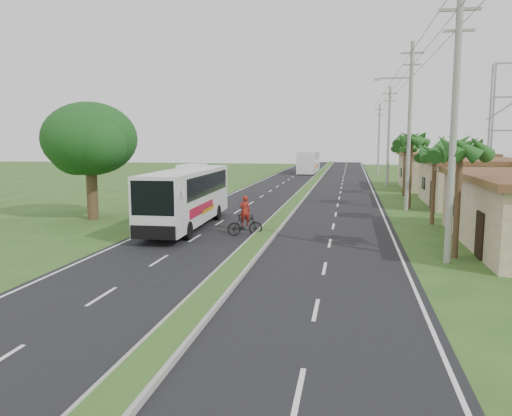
# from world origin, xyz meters

# --- Properties ---
(ground) EXTENTS (180.00, 180.00, 0.00)m
(ground) POSITION_xyz_m (0.00, 0.00, 0.00)
(ground) COLOR #2A4F1D
(ground) RESTS_ON ground
(road_asphalt) EXTENTS (14.00, 160.00, 0.02)m
(road_asphalt) POSITION_xyz_m (0.00, 20.00, 0.01)
(road_asphalt) COLOR black
(road_asphalt) RESTS_ON ground
(median_strip) EXTENTS (1.20, 160.00, 0.18)m
(median_strip) POSITION_xyz_m (0.00, 20.00, 0.10)
(median_strip) COLOR gray
(median_strip) RESTS_ON ground
(lane_edge_left) EXTENTS (0.12, 160.00, 0.01)m
(lane_edge_left) POSITION_xyz_m (-6.70, 20.00, 0.00)
(lane_edge_left) COLOR silver
(lane_edge_left) RESTS_ON ground
(lane_edge_right) EXTENTS (0.12, 160.00, 0.01)m
(lane_edge_right) POSITION_xyz_m (6.70, 20.00, 0.00)
(lane_edge_right) COLOR silver
(lane_edge_right) RESTS_ON ground
(shop_mid) EXTENTS (7.60, 10.60, 3.67)m
(shop_mid) POSITION_xyz_m (14.00, 22.00, 1.86)
(shop_mid) COLOR tan
(shop_mid) RESTS_ON ground
(shop_far) EXTENTS (8.60, 11.60, 3.82)m
(shop_far) POSITION_xyz_m (14.00, 36.00, 1.93)
(shop_far) COLOR tan
(shop_far) RESTS_ON ground
(palm_verge_a) EXTENTS (2.40, 2.40, 5.45)m
(palm_verge_a) POSITION_xyz_m (9.00, 3.00, 4.74)
(palm_verge_a) COLOR #473321
(palm_verge_a) RESTS_ON ground
(palm_verge_b) EXTENTS (2.40, 2.40, 5.05)m
(palm_verge_b) POSITION_xyz_m (9.40, 12.00, 4.36)
(palm_verge_b) COLOR #473321
(palm_verge_b) RESTS_ON ground
(palm_verge_c) EXTENTS (2.40, 2.40, 5.85)m
(palm_verge_c) POSITION_xyz_m (8.80, 19.00, 5.12)
(palm_verge_c) COLOR #473321
(palm_verge_c) RESTS_ON ground
(palm_verge_d) EXTENTS (2.40, 2.40, 5.25)m
(palm_verge_d) POSITION_xyz_m (9.30, 28.00, 4.55)
(palm_verge_d) COLOR #473321
(palm_verge_d) RESTS_ON ground
(shade_tree) EXTENTS (6.30, 6.00, 7.54)m
(shade_tree) POSITION_xyz_m (-12.11, 10.02, 5.03)
(shade_tree) COLOR #473321
(shade_tree) RESTS_ON ground
(utility_pole_a) EXTENTS (1.60, 0.28, 11.00)m
(utility_pole_a) POSITION_xyz_m (8.50, 2.00, 5.67)
(utility_pole_a) COLOR gray
(utility_pole_a) RESTS_ON ground
(utility_pole_b) EXTENTS (3.20, 0.28, 12.00)m
(utility_pole_b) POSITION_xyz_m (8.47, 18.00, 6.26)
(utility_pole_b) COLOR gray
(utility_pole_b) RESTS_ON ground
(utility_pole_c) EXTENTS (1.60, 0.28, 11.00)m
(utility_pole_c) POSITION_xyz_m (8.50, 38.00, 5.67)
(utility_pole_c) COLOR gray
(utility_pole_c) RESTS_ON ground
(utility_pole_d) EXTENTS (1.60, 0.28, 10.50)m
(utility_pole_d) POSITION_xyz_m (8.50, 58.00, 5.42)
(utility_pole_d) COLOR gray
(utility_pole_d) RESTS_ON ground
(coach_bus_main) EXTENTS (2.75, 11.41, 3.66)m
(coach_bus_main) POSITION_xyz_m (-4.92, 8.13, 2.01)
(coach_bus_main) COLOR silver
(coach_bus_main) RESTS_ON ground
(coach_bus_far) EXTENTS (2.76, 11.70, 3.39)m
(coach_bus_far) POSITION_xyz_m (-2.05, 59.33, 1.92)
(coach_bus_far) COLOR white
(coach_bus_far) RESTS_ON ground
(motorcyclist) EXTENTS (1.97, 1.20, 2.17)m
(motorcyclist) POSITION_xyz_m (-1.08, 6.25, 0.76)
(motorcyclist) COLOR black
(motorcyclist) RESTS_ON ground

